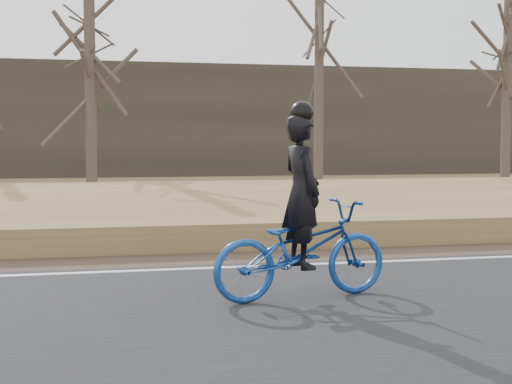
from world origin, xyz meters
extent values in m
plane|color=olive|center=(0.00, 0.00, 0.00)|extent=(120.00, 120.00, 0.00)
cube|color=black|center=(0.00, -2.50, 0.03)|extent=(120.00, 6.00, 0.06)
cube|color=silver|center=(0.00, 0.20, 0.07)|extent=(120.00, 0.12, 0.01)
cube|color=#473A2B|center=(0.00, 1.20, 0.02)|extent=(120.00, 1.60, 0.04)
cube|color=olive|center=(0.00, 4.20, 0.22)|extent=(120.00, 5.00, 0.44)
cube|color=slate|center=(0.00, 8.00, 0.23)|extent=(120.00, 3.00, 0.45)
cube|color=black|center=(0.00, 8.00, 0.52)|extent=(120.00, 2.40, 0.14)
cube|color=brown|center=(0.00, 7.28, 0.67)|extent=(120.00, 0.07, 0.15)
cube|color=brown|center=(0.00, 8.72, 0.67)|extent=(120.00, 0.07, 0.15)
cube|color=#383328|center=(0.00, 30.00, 3.00)|extent=(120.00, 4.00, 6.00)
imported|color=navy|center=(0.72, -1.91, 0.61)|extent=(2.20, 1.10, 1.11)
imported|color=black|center=(0.72, -1.91, 1.27)|extent=(0.52, 0.69, 1.72)
sphere|color=black|center=(0.72, -1.91, 2.15)|extent=(0.26, 0.26, 0.26)
cylinder|color=brown|center=(-1.77, 13.33, 3.59)|extent=(0.36, 0.36, 7.18)
cylinder|color=brown|center=(6.78, 16.95, 4.63)|extent=(0.36, 0.36, 9.26)
cylinder|color=brown|center=(13.51, 14.83, 3.93)|extent=(0.36, 0.36, 7.87)
camera|label=1|loc=(-1.47, -9.56, 1.82)|focal=50.00mm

